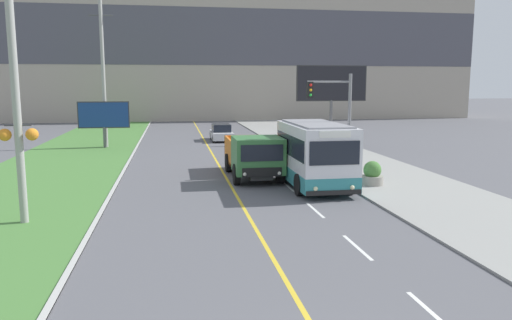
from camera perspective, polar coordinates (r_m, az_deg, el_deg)
The scene contains 12 objects.
apartment_block_background at distance 71.36m, azimuth -7.47°, elevation 13.15°, with size 80.00×8.04×21.18m.
city_bus at distance 24.07m, azimuth 6.77°, elevation 0.57°, with size 2.65×5.97×3.13m.
dump_truck at distance 25.92m, azimuth -0.13°, elevation 0.36°, with size 2.52×6.46×2.32m.
car_distant at distance 44.24m, azimuth -3.98°, elevation 3.13°, with size 1.80×4.30×1.45m.
utility_pole_near at distance 19.30m, azimuth -25.89°, elevation 8.48°, with size 1.80×0.44×11.02m.
utility_pole_far at distance 40.91m, azimuth -17.06°, elevation 9.51°, with size 1.80×0.28×11.51m.
traffic_light_mast at distance 25.17m, azimuth 9.19°, elevation 5.25°, with size 2.28×0.32×5.46m.
billboard_large at distance 42.47m, azimuth 8.63°, elevation 8.44°, with size 6.01×0.24×6.48m.
billboard_small at distance 40.66m, azimuth -17.00°, elevation 4.84°, with size 3.90×0.24×3.61m.
planter_round_near at distance 24.98m, azimuth 13.14°, elevation -1.62°, with size 1.08×1.08×1.17m.
planter_round_second at distance 29.53m, azimuth 9.55°, elevation 0.04°, with size 1.08×1.08×1.15m.
planter_round_third at distance 34.13m, azimuth 6.62°, elevation 1.23°, with size 0.98×0.98×1.10m.
Camera 1 is at (-2.75, -6.21, 4.96)m, focal length 35.00 mm.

